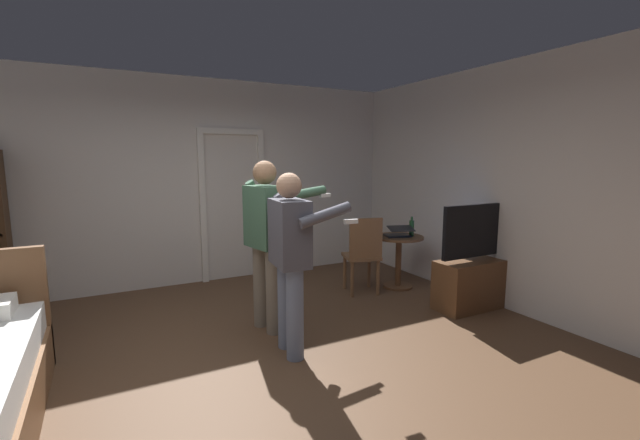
{
  "coord_description": "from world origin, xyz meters",
  "views": [
    {
      "loc": [
        -0.96,
        -3.13,
        1.72
      ],
      "look_at": [
        0.93,
        0.46,
        1.12
      ],
      "focal_mm": 23.37,
      "sensor_mm": 36.0,
      "label": 1
    }
  ],
  "objects_px": {
    "tv_flatscreen": "(474,276)",
    "bottle_on_table": "(412,228)",
    "person_striped_shirt": "(267,233)",
    "wooden_chair": "(363,252)",
    "suitcase_dark": "(2,318)",
    "laptop": "(399,233)",
    "person_blue_shirt": "(291,251)",
    "side_table": "(399,253)"
  },
  "relations": [
    {
      "from": "suitcase_dark",
      "to": "person_blue_shirt",
      "type": "bearing_deg",
      "value": -48.9
    },
    {
      "from": "person_striped_shirt",
      "to": "suitcase_dark",
      "type": "bearing_deg",
      "value": 157.22
    },
    {
      "from": "side_table",
      "to": "person_blue_shirt",
      "type": "distance_m",
      "value": 2.35
    },
    {
      "from": "tv_flatscreen",
      "to": "side_table",
      "type": "height_order",
      "value": "tv_flatscreen"
    },
    {
      "from": "laptop",
      "to": "person_blue_shirt",
      "type": "xyz_separation_m",
      "value": [
        -2.0,
        -1.04,
        0.17
      ]
    },
    {
      "from": "wooden_chair",
      "to": "suitcase_dark",
      "type": "xyz_separation_m",
      "value": [
        -3.82,
        0.5,
        -0.34
      ]
    },
    {
      "from": "wooden_chair",
      "to": "person_striped_shirt",
      "type": "relative_size",
      "value": 0.58
    },
    {
      "from": "person_striped_shirt",
      "to": "wooden_chair",
      "type": "bearing_deg",
      "value": 18.35
    },
    {
      "from": "tv_flatscreen",
      "to": "laptop",
      "type": "height_order",
      "value": "tv_flatscreen"
    },
    {
      "from": "bottle_on_table",
      "to": "person_blue_shirt",
      "type": "relative_size",
      "value": 0.16
    },
    {
      "from": "bottle_on_table",
      "to": "person_striped_shirt",
      "type": "bearing_deg",
      "value": -169.3
    },
    {
      "from": "person_blue_shirt",
      "to": "side_table",
      "type": "bearing_deg",
      "value": 27.95
    },
    {
      "from": "laptop",
      "to": "person_striped_shirt",
      "type": "xyz_separation_m",
      "value": [
        -1.99,
        -0.45,
        0.24
      ]
    },
    {
      "from": "laptop",
      "to": "wooden_chair",
      "type": "height_order",
      "value": "wooden_chair"
    },
    {
      "from": "bottle_on_table",
      "to": "suitcase_dark",
      "type": "xyz_separation_m",
      "value": [
        -4.53,
        0.58,
        -0.61
      ]
    },
    {
      "from": "tv_flatscreen",
      "to": "person_striped_shirt",
      "type": "height_order",
      "value": "person_striped_shirt"
    },
    {
      "from": "wooden_chair",
      "to": "suitcase_dark",
      "type": "bearing_deg",
      "value": 172.51
    },
    {
      "from": "bottle_on_table",
      "to": "person_striped_shirt",
      "type": "xyz_separation_m",
      "value": [
        -2.17,
        -0.41,
        0.18
      ]
    },
    {
      "from": "wooden_chair",
      "to": "person_striped_shirt",
      "type": "bearing_deg",
      "value": -161.65
    },
    {
      "from": "laptop",
      "to": "person_striped_shirt",
      "type": "relative_size",
      "value": 0.24
    },
    {
      "from": "laptop",
      "to": "bottle_on_table",
      "type": "relative_size",
      "value": 1.56
    },
    {
      "from": "laptop",
      "to": "bottle_on_table",
      "type": "distance_m",
      "value": 0.2
    },
    {
      "from": "wooden_chair",
      "to": "person_striped_shirt",
      "type": "height_order",
      "value": "person_striped_shirt"
    },
    {
      "from": "suitcase_dark",
      "to": "bottle_on_table",
      "type": "bearing_deg",
      "value": -22.27
    },
    {
      "from": "side_table",
      "to": "wooden_chair",
      "type": "height_order",
      "value": "wooden_chair"
    },
    {
      "from": "laptop",
      "to": "person_striped_shirt",
      "type": "distance_m",
      "value": 2.06
    },
    {
      "from": "wooden_chair",
      "to": "suitcase_dark",
      "type": "distance_m",
      "value": 3.87
    },
    {
      "from": "laptop",
      "to": "bottle_on_table",
      "type": "height_order",
      "value": "bottle_on_table"
    },
    {
      "from": "bottle_on_table",
      "to": "suitcase_dark",
      "type": "relative_size",
      "value": 0.58
    },
    {
      "from": "side_table",
      "to": "laptop",
      "type": "relative_size",
      "value": 1.72
    },
    {
      "from": "laptop",
      "to": "person_striped_shirt",
      "type": "height_order",
      "value": "person_striped_shirt"
    },
    {
      "from": "tv_flatscreen",
      "to": "wooden_chair",
      "type": "relative_size",
      "value": 1.22
    },
    {
      "from": "laptop",
      "to": "suitcase_dark",
      "type": "height_order",
      "value": "laptop"
    },
    {
      "from": "wooden_chair",
      "to": "person_blue_shirt",
      "type": "bearing_deg",
      "value": -143.78
    },
    {
      "from": "person_striped_shirt",
      "to": "suitcase_dark",
      "type": "height_order",
      "value": "person_striped_shirt"
    },
    {
      "from": "laptop",
      "to": "person_striped_shirt",
      "type": "bearing_deg",
      "value": -167.29
    },
    {
      "from": "tv_flatscreen",
      "to": "person_blue_shirt",
      "type": "distance_m",
      "value": 2.4
    },
    {
      "from": "bottle_on_table",
      "to": "laptop",
      "type": "bearing_deg",
      "value": 168.04
    },
    {
      "from": "wooden_chair",
      "to": "person_striped_shirt",
      "type": "xyz_separation_m",
      "value": [
        -1.47,
        -0.49,
        0.44
      ]
    },
    {
      "from": "side_table",
      "to": "suitcase_dark",
      "type": "relative_size",
      "value": 1.55
    },
    {
      "from": "tv_flatscreen",
      "to": "bottle_on_table",
      "type": "bearing_deg",
      "value": 99.51
    },
    {
      "from": "tv_flatscreen",
      "to": "side_table",
      "type": "xyz_separation_m",
      "value": [
        -0.3,
        1.02,
        0.1
      ]
    }
  ]
}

